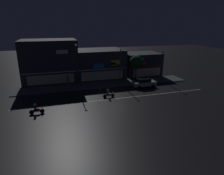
{
  "coord_description": "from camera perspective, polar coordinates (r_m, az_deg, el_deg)",
  "views": [
    {
      "loc": [
        -9.23,
        -27.17,
        11.12
      ],
      "look_at": [
        -0.09,
        2.97,
        0.92
      ],
      "focal_mm": 31.16,
      "sensor_mm": 36.0,
      "label": 1
    }
  ],
  "objects": [
    {
      "name": "traffic_cone",
      "position": [
        34.81,
        -3.54,
        -0.24
      ],
      "size": [
        0.36,
        0.36,
        0.55
      ],
      "primitive_type": "cone",
      "color": "orange",
      "rests_on": "ground"
    },
    {
      "name": "streetlamp_mid",
      "position": [
        37.26,
        2.54,
        7.09
      ],
      "size": [
        0.44,
        1.64,
        6.69
      ],
      "color": "#47494C",
      "rests_on": "sidewalk_far"
    },
    {
      "name": "pedestrian_on_sidewalk",
      "position": [
        37.33,
        -12.84,
        1.85
      ],
      "size": [
        0.4,
        0.4,
        1.99
      ],
      "rotation": [
        0.0,
        0.0,
        3.29
      ],
      "color": "#4C664C",
      "rests_on": "sidewalk_far"
    },
    {
      "name": "storefront_right_block",
      "position": [
        42.94,
        -4.19,
        7.04
      ],
      "size": [
        10.73,
        8.2,
        6.06
      ],
      "color": "#383A3F",
      "rests_on": "ground"
    },
    {
      "name": "lane_divider_stripe",
      "position": [
        30.77,
        1.76,
        -3.23
      ],
      "size": [
        31.55,
        0.16,
        0.01
      ],
      "primitive_type": "cube",
      "color": "beige",
      "rests_on": "ground"
    },
    {
      "name": "ground_plane",
      "position": [
        30.78,
        1.76,
        -3.24
      ],
      "size": [
        140.0,
        140.0,
        0.0
      ],
      "primitive_type": "plane",
      "color": "black"
    },
    {
      "name": "streetlamp_east",
      "position": [
        40.61,
        14.61,
        6.92
      ],
      "size": [
        0.44,
        1.64,
        6.01
      ],
      "color": "#47494C",
      "rests_on": "sidewalk_far"
    },
    {
      "name": "sidewalk_far",
      "position": [
        37.78,
        -1.98,
        0.93
      ],
      "size": [
        33.21,
        4.42,
        0.14
      ],
      "primitive_type": "cube",
      "color": "#424447",
      "rests_on": "ground"
    },
    {
      "name": "storefront_left_block",
      "position": [
        41.48,
        -17.8,
        7.46
      ],
      "size": [
        10.64,
        7.66,
        8.36
      ],
      "color": "#383A3F",
      "rests_on": "ground"
    },
    {
      "name": "motorcycle_following",
      "position": [
        30.96,
        -1.04,
        -1.86
      ],
      "size": [
        1.9,
        0.6,
        1.52
      ],
      "rotation": [
        0.0,
        0.0,
        0.05
      ],
      "color": "black",
      "rests_on": "ground"
    },
    {
      "name": "streetlamp_west",
      "position": [
        35.55,
        -10.4,
        7.28
      ],
      "size": [
        0.44,
        1.64,
        7.85
      ],
      "color": "#47494C",
      "rests_on": "sidewalk_far"
    },
    {
      "name": "parked_car_near_kerb",
      "position": [
        36.6,
        9.33,
        1.44
      ],
      "size": [
        4.3,
        1.98,
        1.67
      ],
      "color": "#9EA0A5",
      "rests_on": "ground"
    },
    {
      "name": "street_tree",
      "position": [
        40.23,
        7.08,
        7.52
      ],
      "size": [
        2.56,
        2.56,
        5.1
      ],
      "color": "#473323",
      "rests_on": "sidewalk_far"
    },
    {
      "name": "motorcycle_lead",
      "position": [
        27.27,
        -21.36,
        -5.98
      ],
      "size": [
        1.9,
        0.6,
        1.52
      ],
      "rotation": [
        0.0,
        0.0,
        3.19
      ],
      "color": "black",
      "rests_on": "ground"
    },
    {
      "name": "storefront_center_block",
      "position": [
        45.39,
        8.53,
        6.84
      ],
      "size": [
        7.91,
        6.36,
        5.06
      ],
      "color": "#2D333D",
      "rests_on": "ground"
    }
  ]
}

